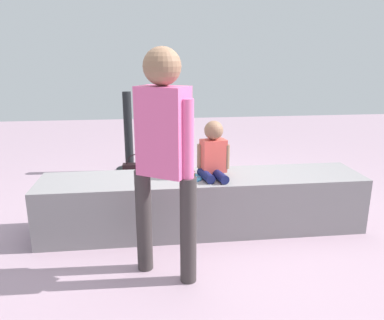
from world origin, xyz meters
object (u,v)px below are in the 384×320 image
at_px(cake_box_white, 108,190).
at_px(water_bottle_near_gift, 187,194).
at_px(cake_plate, 189,176).
at_px(gift_bag, 155,191).
at_px(child_seated, 213,153).
at_px(water_bottle_far_side, 190,176).
at_px(party_cup_red, 273,193).
at_px(handbag_black_leather, 137,172).
at_px(adult_standing, 164,146).

bearing_deg(cake_box_white, water_bottle_near_gift, -19.20).
xyz_separation_m(cake_plate, gift_bag, (-0.29, 0.59, -0.34)).
xyz_separation_m(child_seated, cake_plate, (-0.21, -0.03, -0.19)).
relative_size(water_bottle_far_side, cake_box_white, 0.74).
bearing_deg(party_cup_red, cake_box_white, 171.69).
bearing_deg(party_cup_red, water_bottle_far_side, 147.07).
height_order(cake_plate, gift_bag, cake_plate).
height_order(child_seated, water_bottle_near_gift, child_seated).
bearing_deg(cake_box_white, handbag_black_leather, 55.37).
bearing_deg(gift_bag, cake_box_white, 143.39).
relative_size(water_bottle_far_side, party_cup_red, 2.20).
height_order(gift_bag, cake_box_white, gift_bag).
distance_m(adult_standing, cake_box_white, 1.92).
height_order(child_seated, handbag_black_leather, child_seated).
relative_size(gift_bag, handbag_black_leather, 1.08).
bearing_deg(water_bottle_near_gift, gift_bag, -166.49).
bearing_deg(child_seated, adult_standing, -123.26).
height_order(child_seated, gift_bag, child_seated).
bearing_deg(cake_plate, child_seated, 9.28).
distance_m(child_seated, adult_standing, 0.85).
relative_size(child_seated, adult_standing, 0.31).
xyz_separation_m(child_seated, cake_box_white, (-1.00, 0.93, -0.64)).
height_order(adult_standing, cake_box_white, adult_standing).
height_order(adult_standing, cake_plate, adult_standing).
bearing_deg(child_seated, party_cup_red, 40.25).
bearing_deg(water_bottle_far_side, adult_standing, -101.37).
bearing_deg(party_cup_red, gift_bag, -174.89).
relative_size(adult_standing, water_bottle_far_side, 7.03).
bearing_deg(cake_plate, water_bottle_far_side, 83.48).
bearing_deg(handbag_black_leather, gift_bag, -76.48).
height_order(cake_plate, handbag_black_leather, cake_plate).
relative_size(party_cup_red, cake_box_white, 0.34).
bearing_deg(cake_box_white, water_bottle_far_side, 17.30).
height_order(water_bottle_far_side, cake_box_white, water_bottle_far_side).
bearing_deg(adult_standing, cake_box_white, 108.94).
height_order(party_cup_red, handbag_black_leather, handbag_black_leather).
bearing_deg(water_bottle_far_side, child_seated, -86.97).
height_order(party_cup_red, cake_box_white, cake_box_white).
relative_size(party_cup_red, handbag_black_leather, 0.29).
bearing_deg(water_bottle_far_side, cake_plate, -96.52).
height_order(adult_standing, water_bottle_near_gift, adult_standing).
bearing_deg(water_bottle_near_gift, party_cup_red, 2.01).
distance_m(party_cup_red, cake_box_white, 1.82).
xyz_separation_m(gift_bag, water_bottle_near_gift, (0.34, 0.08, -0.08)).
bearing_deg(water_bottle_near_gift, water_bottle_far_side, 81.30).
bearing_deg(adult_standing, handbag_black_leather, 96.77).
relative_size(adult_standing, water_bottle_near_gift, 7.72).
distance_m(child_seated, cake_box_white, 1.51).
distance_m(adult_standing, water_bottle_far_side, 2.12).
distance_m(child_seated, handbag_black_leather, 1.65).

